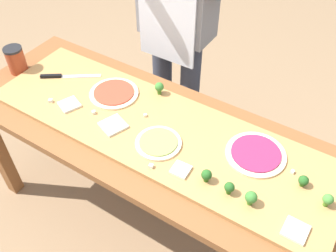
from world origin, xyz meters
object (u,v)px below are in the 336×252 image
Objects in this scene: pizza_whole_beet_magenta at (256,154)px; cheese_crumble_d at (145,115)px; broccoli_floret_center_left at (328,199)px; broccoli_floret_front_right at (303,181)px; broccoli_floret_back_left at (159,87)px; pizza_slice_far_left at (69,105)px; pizza_slice_near_right at (113,125)px; pizza_slice_center at (181,170)px; cook_center at (176,18)px; cheese_crumble_c at (51,101)px; pizza_slice_near_left at (295,230)px; broccoli_floret_back_right at (207,175)px; pizza_whole_pesto_green at (158,143)px; cheese_crumble_b at (292,172)px; broccoli_floret_back_mid at (229,188)px; prep_table at (151,144)px; sauce_jar at (16,60)px; chefs_knife at (62,76)px; cheese_crumble_a at (151,166)px; broccoli_floret_center_right at (251,198)px; cheese_crumble_e at (94,112)px; pizza_whole_tomato_red at (114,93)px.

cheese_crumble_d is (-0.53, -0.05, -0.00)m from pizza_whole_beet_magenta.
cheese_crumble_d is (-0.85, 0.04, -0.03)m from broccoli_floret_center_left.
cheese_crumble_d is (-0.74, -0.00, -0.02)m from broccoli_floret_front_right.
broccoli_floret_front_right is 0.78× the size of broccoli_floret_back_left.
pizza_slice_near_right is at bearing 0.29° from pizza_slice_far_left.
broccoli_floret_front_right reaches higher than cheese_crumble_d.
pizza_slice_center is 0.90m from cook_center.
pizza_slice_center is 0.75m from cheese_crumble_c.
cheese_crumble_c is 0.48m from cheese_crumble_d.
pizza_slice_center is 4.24× the size of cheese_crumble_c.
pizza_slice_near_left is 1.43× the size of broccoli_floret_back_right.
pizza_whole_pesto_green is 0.57m from cheese_crumble_b.
broccoli_floret_back_mid is 1.02m from cook_center.
broccoli_floret_back_mid is (-0.01, -0.24, 0.03)m from pizza_whole_beet_magenta.
pizza_whole_beet_magenta is (0.48, 0.09, 0.13)m from prep_table.
pizza_whole_beet_magenta is 4.29× the size of broccoli_floret_back_right.
sauce_jar reaches higher than broccoli_floret_back_left.
chefs_knife is 4.53× the size of broccoli_floret_center_left.
cheese_crumble_a is at bearing -156.03° from pizza_slice_center.
broccoli_floret_back_mid is at bearing 1.30° from pizza_slice_center.
chefs_knife is at bearing 169.51° from pizza_whole_pesto_green.
cheese_crumble_b is (-0.10, 0.25, 0.00)m from pizza_slice_near_left.
cheese_crumble_d is at bearing -179.75° from broccoli_floret_front_right.
cook_center is (-0.77, 0.74, 0.16)m from broccoli_floret_center_right.
sauce_jar is at bearing 174.63° from broccoli_floret_center_right.
pizza_whole_beet_magenta reaches higher than cheese_crumble_d.
broccoli_floret_back_left is (-0.56, 0.12, 0.03)m from pizza_whole_beet_magenta.
cheese_crumble_e is at bearing -152.30° from cheese_crumble_d.
prep_table is 0.87m from sauce_jar.
pizza_slice_far_left is 1.35× the size of broccoli_floret_back_left.
pizza_slice_far_left is 0.38m from cheese_crumble_d.
pizza_whole_pesto_green is at bearing -3.70° from sauce_jar.
cheese_crumble_a is at bearing -10.88° from pizza_slice_far_left.
cook_center is (-0.48, 0.74, 0.19)m from pizza_slice_center.
broccoli_floret_back_right is 0.19m from broccoli_floret_center_right.
broccoli_floret_back_left is at bearing 17.49° from chefs_knife.
pizza_slice_near_right is at bearing 175.08° from broccoli_floret_back_mid.
sauce_jar is 0.88m from cook_center.
broccoli_floret_center_left is 0.36m from broccoli_floret_back_mid.
pizza_whole_pesto_green is at bearing 4.71° from cheese_crumble_c.
sauce_jar is (-0.57, -0.10, 0.05)m from pizza_whole_tomato_red.
pizza_slice_near_left is (0.74, -0.17, 0.13)m from prep_table.
pizza_slice_near_left is (1.01, -0.25, -0.00)m from pizza_whole_tomato_red.
chefs_knife is 1.05× the size of pizza_whole_beet_magenta.
broccoli_floret_center_right is (0.69, -0.05, 0.03)m from pizza_slice_near_right.
cheese_crumble_b is at bearing 68.82° from broccoli_floret_center_right.
cheese_crumble_c is at bearing -174.51° from broccoli_floret_center_left.
broccoli_floret_center_left is 0.41× the size of sauce_jar.
broccoli_floret_back_left is at bearing 142.00° from broccoli_floret_back_right.
prep_table is 29.69× the size of broccoli_floret_center_right.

